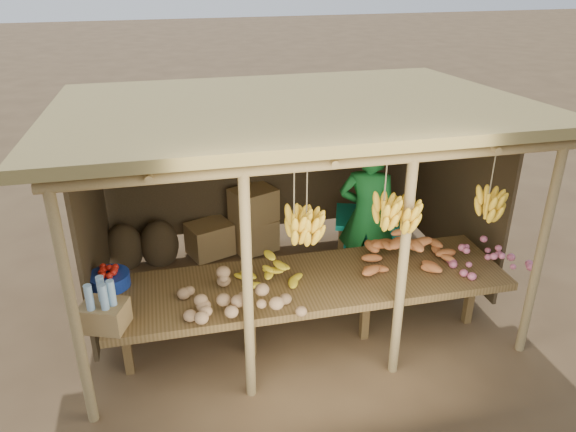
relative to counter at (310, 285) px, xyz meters
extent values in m
plane|color=brown|center=(0.00, 0.95, -0.74)|extent=(60.00, 60.00, 0.00)
cylinder|color=#957B4D|center=(-2.10, -0.55, 0.36)|extent=(0.09, 0.09, 2.20)
cylinder|color=#957B4D|center=(2.10, -0.55, 0.36)|extent=(0.09, 0.09, 2.20)
cylinder|color=#957B4D|center=(-2.10, 2.45, 0.36)|extent=(0.09, 0.09, 2.20)
cylinder|color=#957B4D|center=(2.10, 2.45, 0.36)|extent=(0.09, 0.09, 2.20)
cylinder|color=#957B4D|center=(-0.70, -0.55, 0.36)|extent=(0.09, 0.09, 2.20)
cylinder|color=#957B4D|center=(0.70, -0.55, 0.36)|extent=(0.09, 0.09, 2.20)
cylinder|color=#957B4D|center=(0.00, -0.55, 1.46)|extent=(4.40, 0.09, 0.09)
cylinder|color=#957B4D|center=(0.00, 2.45, 1.46)|extent=(4.40, 0.09, 0.09)
cube|color=olive|center=(0.00, 0.95, 1.55)|extent=(4.70, 3.50, 0.28)
cube|color=#41331E|center=(0.00, 2.43, 0.47)|extent=(4.20, 0.04, 1.98)
cube|color=#41331E|center=(-2.08, 1.15, 0.47)|extent=(0.04, 2.40, 1.98)
cube|color=#41331E|center=(2.08, 1.15, 0.47)|extent=(0.04, 2.40, 1.98)
cube|color=brown|center=(0.00, 0.00, 0.02)|extent=(3.90, 1.05, 0.08)
cube|color=brown|center=(-1.80, 0.00, -0.38)|extent=(0.08, 0.08, 0.72)
cube|color=brown|center=(-0.60, 0.00, -0.38)|extent=(0.08, 0.08, 0.72)
cube|color=brown|center=(0.60, 0.00, -0.38)|extent=(0.08, 0.08, 0.72)
cube|color=brown|center=(1.80, 0.00, -0.38)|extent=(0.08, 0.08, 0.72)
cylinder|color=navy|center=(-1.90, 0.33, 0.13)|extent=(0.39, 0.39, 0.14)
cube|color=olive|center=(-1.90, -0.33, 0.18)|extent=(0.45, 0.40, 0.23)
imported|color=#176828|center=(0.96, 1.01, 0.18)|extent=(0.79, 0.67, 1.83)
cube|color=brown|center=(1.13, 1.42, -0.41)|extent=(0.87, 0.80, 0.65)
cube|color=#0B8273|center=(1.13, 1.42, -0.05)|extent=(0.96, 0.90, 0.07)
cube|color=olive|center=(-0.19, 2.15, -0.50)|extent=(0.66, 0.59, 0.44)
cube|color=olive|center=(-0.19, 2.15, -0.06)|extent=(0.66, 0.59, 0.44)
cube|color=olive|center=(-0.79, 2.15, -0.50)|extent=(0.66, 0.59, 0.44)
ellipsoid|color=#41331E|center=(-1.90, 2.15, -0.45)|extent=(0.50, 0.50, 0.67)
ellipsoid|color=#41331E|center=(-1.45, 2.15, -0.45)|extent=(0.50, 0.50, 0.67)
camera|label=1|loc=(-1.28, -4.51, 2.99)|focal=35.00mm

